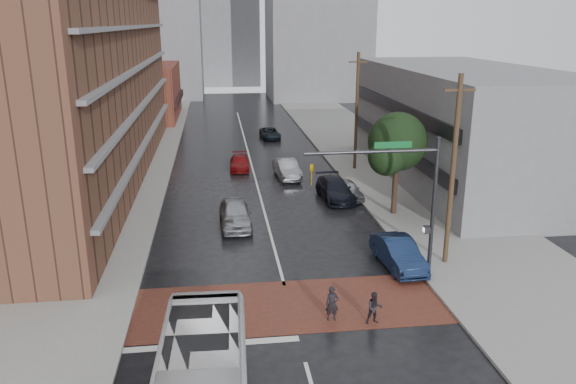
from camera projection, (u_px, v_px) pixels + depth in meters
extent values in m
plane|color=black|center=(291.00, 311.00, 25.05)|extent=(160.00, 160.00, 0.00)
cube|color=brown|center=(290.00, 305.00, 25.52)|extent=(14.00, 5.00, 0.02)
cube|color=gray|center=(117.00, 174.00, 47.34)|extent=(9.00, 90.00, 0.15)
cube|color=gray|center=(381.00, 165.00, 50.16)|extent=(9.00, 90.00, 0.15)
cube|color=maroon|center=(146.00, 92.00, 73.80)|extent=(8.00, 16.00, 7.00)
cube|color=gray|center=(463.00, 125.00, 44.74)|extent=(11.00, 26.00, 9.00)
cube|color=gray|center=(228.00, 23.00, 111.69)|extent=(12.00, 10.00, 24.00)
cylinder|color=#332319|center=(395.00, 186.00, 36.90)|extent=(0.36, 0.36, 4.00)
sphere|color=black|center=(397.00, 142.00, 36.02)|extent=(3.80, 3.80, 3.80)
sphere|color=black|center=(387.00, 157.00, 35.39)|extent=(2.40, 2.40, 2.40)
sphere|color=black|center=(405.00, 148.00, 37.05)|extent=(2.60, 2.60, 2.60)
cylinder|color=#2D2D33|center=(433.00, 210.00, 27.27)|extent=(0.20, 0.20, 7.20)
cylinder|color=#2D2D33|center=(372.00, 152.00, 26.00)|extent=(6.40, 0.16, 0.16)
imported|color=gold|center=(312.00, 175.00, 25.95)|extent=(0.20, 0.16, 1.00)
cube|color=#0C5926|center=(393.00, 145.00, 26.04)|extent=(1.80, 0.05, 0.30)
cube|color=#2D2D33|center=(427.00, 230.00, 27.53)|extent=(0.30, 0.30, 0.35)
cylinder|color=#473321|center=(453.00, 173.00, 28.47)|extent=(0.26, 0.26, 10.00)
cube|color=#473321|center=(460.00, 90.00, 27.24)|extent=(1.60, 0.12, 0.12)
cylinder|color=#473321|center=(357.00, 113.00, 47.44)|extent=(0.26, 0.26, 10.00)
cube|color=#473321|center=(358.00, 62.00, 46.22)|extent=(1.60, 0.12, 0.12)
imported|color=black|center=(332.00, 304.00, 24.06)|extent=(0.59, 0.40, 1.56)
imported|color=black|center=(375.00, 308.00, 23.83)|extent=(0.71, 0.55, 1.44)
imported|color=#95979C|center=(235.00, 214.00, 35.20)|extent=(2.05, 4.85, 1.64)
imported|color=#9A9BA1|center=(287.00, 169.00, 46.12)|extent=(2.04, 4.77, 1.53)
imported|color=maroon|center=(240.00, 163.00, 48.90)|extent=(1.86, 4.19, 1.20)
imported|color=black|center=(270.00, 133.00, 61.75)|extent=(2.20, 4.33, 1.17)
imported|color=#132143|center=(398.00, 253.00, 29.39)|extent=(1.95, 4.74, 1.53)
imported|color=black|center=(335.00, 189.00, 40.67)|extent=(2.33, 5.18, 1.47)
imported|color=#999BA0|center=(347.00, 189.00, 40.91)|extent=(2.01, 3.99, 1.30)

